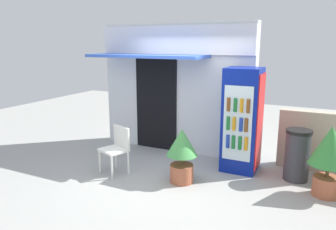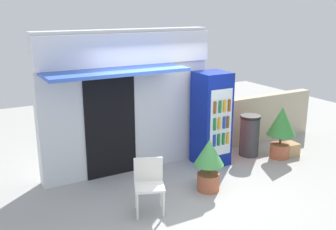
{
  "view_description": "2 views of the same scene",
  "coord_description": "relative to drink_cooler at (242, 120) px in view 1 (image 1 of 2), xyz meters",
  "views": [
    {
      "loc": [
        2.46,
        -4.77,
        2.38
      ],
      "look_at": [
        -0.03,
        0.32,
        1.09
      ],
      "focal_mm": 34.51,
      "sensor_mm": 36.0,
      "label": 1
    },
    {
      "loc": [
        -3.34,
        -5.14,
        3.16
      ],
      "look_at": [
        -0.16,
        0.54,
        1.34
      ],
      "focal_mm": 41.34,
      "sensor_mm": 36.0,
      "label": 2
    }
  ],
  "objects": [
    {
      "name": "trash_bin",
      "position": [
        0.99,
        -0.04,
        -0.51
      ],
      "size": [
        0.44,
        0.44,
        0.91
      ],
      "color": "#38383D",
      "rests_on": "ground"
    },
    {
      "name": "potted_plant_near_shop",
      "position": [
        -0.77,
        -1.01,
        -0.4
      ],
      "size": [
        0.53,
        0.53,
        0.95
      ],
      "color": "#AD5B3D",
      "rests_on": "ground"
    },
    {
      "name": "potted_plant_curbside",
      "position": [
        1.48,
        -0.49,
        -0.26
      ],
      "size": [
        0.61,
        0.61,
        1.13
      ],
      "color": "#AD5B3D",
      "rests_on": "ground"
    },
    {
      "name": "ground",
      "position": [
        -1.15,
        -1.04,
        -0.96
      ],
      "size": [
        16.0,
        16.0,
        0.0
      ],
      "primitive_type": "plane",
      "color": "#A3A39E"
    },
    {
      "name": "storefront_building",
      "position": [
        -1.64,
        0.55,
        0.49
      ],
      "size": [
        3.44,
        1.14,
        2.77
      ],
      "color": "silver",
      "rests_on": "ground"
    },
    {
      "name": "drink_cooler",
      "position": [
        0.0,
        0.0,
        0.0
      ],
      "size": [
        0.65,
        0.69,
        1.93
      ],
      "color": "navy",
      "rests_on": "ground"
    },
    {
      "name": "plastic_chair",
      "position": [
        -2.01,
        -1.14,
        -0.45
      ],
      "size": [
        0.58,
        0.55,
        0.87
      ],
      "color": "white",
      "rests_on": "ground"
    }
  ]
}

